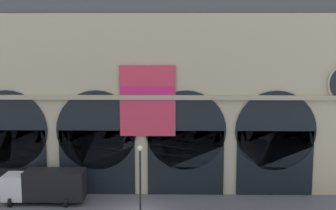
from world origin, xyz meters
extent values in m
cube|color=#BCAD8C|center=(0.00, 7.20, 8.81)|extent=(45.24, 4.40, 17.62)
cube|color=black|center=(-13.05, 4.95, 3.21)|extent=(7.44, 0.20, 6.42)
cylinder|color=black|center=(-13.05, 4.95, 6.42)|extent=(7.83, 0.20, 7.83)
cube|color=black|center=(-4.35, 4.95, 3.21)|extent=(7.44, 0.20, 6.42)
cylinder|color=black|center=(-4.35, 4.95, 6.42)|extent=(7.83, 0.20, 7.83)
cube|color=black|center=(4.35, 4.95, 3.21)|extent=(7.44, 0.20, 6.42)
cylinder|color=black|center=(4.35, 4.95, 6.42)|extent=(7.83, 0.20, 7.83)
cube|color=black|center=(13.05, 4.95, 3.21)|extent=(7.44, 0.20, 6.42)
cylinder|color=black|center=(13.05, 4.95, 6.42)|extent=(7.83, 0.20, 7.83)
cube|color=#D8334C|center=(0.66, 4.83, 9.33)|extent=(5.36, 0.12, 6.83)
cube|color=#DB1E66|center=(0.66, 4.75, 10.25)|extent=(5.15, 0.04, 1.03)
cube|color=tan|center=(0.00, 4.85, 9.68)|extent=(45.24, 0.50, 0.44)
cube|color=white|center=(-11.62, 2.42, 1.57)|extent=(2.00, 2.30, 2.30)
cube|color=black|center=(-7.87, 2.42, 1.77)|extent=(5.50, 2.30, 2.70)
cylinder|color=black|center=(-11.72, 1.39, 0.42)|extent=(0.28, 0.84, 0.84)
cylinder|color=black|center=(-11.72, 3.46, 0.42)|extent=(0.28, 0.84, 0.84)
cylinder|color=black|center=(-6.62, 1.39, 0.42)|extent=(0.28, 0.84, 0.84)
cylinder|color=black|center=(-6.62, 3.46, 0.42)|extent=(0.28, 0.84, 0.84)
cylinder|color=black|center=(0.57, -3.50, 3.25)|extent=(0.16, 0.16, 6.50)
sphere|color=#F2EDCC|center=(0.57, -3.50, 6.68)|extent=(0.44, 0.44, 0.44)
camera|label=1|loc=(3.26, -36.35, 14.60)|focal=46.34mm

